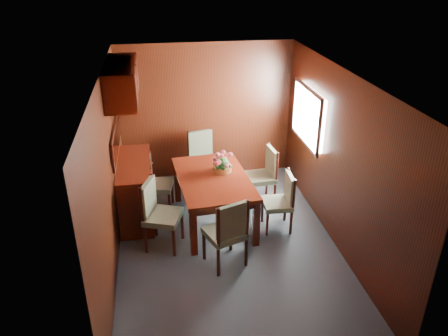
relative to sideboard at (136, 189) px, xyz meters
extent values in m
plane|color=#37434C|center=(1.25, -1.00, -0.45)|extent=(4.50, 4.50, 0.00)
cube|color=black|center=(-0.25, -1.00, 0.75)|extent=(0.02, 4.50, 2.40)
cube|color=black|center=(2.75, -1.00, 0.75)|extent=(0.02, 4.50, 2.40)
cube|color=black|center=(1.25, 1.25, 0.75)|extent=(3.00, 0.02, 2.40)
cube|color=black|center=(1.25, -3.25, 0.75)|extent=(3.00, 0.02, 2.40)
cube|color=black|center=(1.25, -1.00, 1.95)|extent=(3.00, 4.50, 0.02)
cube|color=white|center=(2.73, 0.10, 1.00)|extent=(0.14, 1.10, 0.80)
cube|color=#B2B2B7|center=(2.66, 0.10, 1.00)|extent=(0.04, 1.20, 0.90)
cube|color=black|center=(-0.22, 0.00, 0.83)|extent=(0.03, 1.36, 0.41)
cube|color=silver|center=(-0.20, 0.00, 0.83)|extent=(0.01, 1.30, 0.35)
cube|color=#350E06|center=(-0.05, 0.00, 1.68)|extent=(0.40, 1.40, 0.50)
cube|color=#350E06|center=(0.00, 0.00, 0.00)|extent=(0.48, 1.40, 0.90)
cube|color=#350E06|center=(0.76, -1.14, -0.10)|extent=(0.10, 0.10, 0.69)
cube|color=#350E06|center=(1.64, -1.07, -0.10)|extent=(0.10, 0.10, 0.69)
cube|color=#350E06|center=(0.64, 0.33, -0.10)|extent=(0.10, 0.10, 0.69)
cube|color=#350E06|center=(1.51, 0.40, -0.10)|extent=(0.10, 0.10, 0.69)
cube|color=black|center=(1.14, -0.37, 0.19)|extent=(1.01, 1.56, 0.10)
cube|color=#350E06|center=(1.14, -0.37, 0.27)|extent=(1.14, 1.69, 0.06)
cylinder|color=black|center=(0.27, -0.62, -0.25)|extent=(0.05, 0.05, 0.41)
cylinder|color=black|center=(0.12, -1.01, -0.25)|extent=(0.05, 0.05, 0.41)
cylinder|color=black|center=(0.64, -0.76, -0.25)|extent=(0.05, 0.05, 0.41)
cylinder|color=black|center=(0.50, -1.15, -0.25)|extent=(0.05, 0.05, 0.41)
cube|color=slate|center=(0.38, -0.88, 0.02)|extent=(0.59, 0.61, 0.08)
cylinder|color=black|center=(0.26, -0.62, 0.29)|extent=(0.05, 0.05, 0.54)
cylinder|color=black|center=(0.12, -1.01, 0.29)|extent=(0.05, 0.05, 0.54)
cube|color=slate|center=(0.21, -0.82, 0.31)|extent=(0.21, 0.43, 0.46)
cylinder|color=black|center=(0.21, 0.34, -0.27)|extent=(0.04, 0.04, 0.36)
cylinder|color=black|center=(0.14, -0.03, -0.27)|extent=(0.04, 0.04, 0.36)
cylinder|color=black|center=(0.55, 0.28, -0.27)|extent=(0.04, 0.04, 0.36)
cylinder|color=black|center=(0.49, -0.09, -0.27)|extent=(0.04, 0.04, 0.36)
cube|color=slate|center=(0.35, 0.13, -0.03)|extent=(0.47, 0.49, 0.07)
cylinder|color=black|center=(0.20, 0.34, 0.21)|extent=(0.04, 0.04, 0.48)
cylinder|color=black|center=(0.13, -0.02, 0.21)|extent=(0.04, 0.04, 0.48)
cube|color=slate|center=(0.19, 0.16, 0.22)|extent=(0.12, 0.39, 0.41)
cylinder|color=black|center=(2.20, -0.90, -0.27)|extent=(0.04, 0.04, 0.36)
cylinder|color=black|center=(2.22, -0.53, -0.27)|extent=(0.04, 0.04, 0.36)
cylinder|color=black|center=(1.85, -0.88, -0.27)|extent=(0.04, 0.04, 0.36)
cylinder|color=black|center=(1.87, -0.51, -0.27)|extent=(0.04, 0.04, 0.36)
cube|color=slate|center=(2.04, -0.70, -0.04)|extent=(0.43, 0.44, 0.07)
cylinder|color=black|center=(2.21, -0.90, 0.20)|extent=(0.04, 0.04, 0.48)
cylinder|color=black|center=(2.23, -0.53, 0.20)|extent=(0.04, 0.04, 0.48)
cube|color=slate|center=(2.20, -0.71, 0.22)|extent=(0.07, 0.39, 0.41)
cylinder|color=black|center=(2.18, -0.08, -0.26)|extent=(0.04, 0.04, 0.38)
cylinder|color=black|center=(2.14, 0.31, -0.26)|extent=(0.04, 0.04, 0.38)
cylinder|color=black|center=(1.81, -0.11, -0.26)|extent=(0.04, 0.04, 0.38)
cylinder|color=black|center=(1.77, 0.28, -0.26)|extent=(0.04, 0.04, 0.38)
cube|color=slate|center=(1.98, 0.10, -0.01)|extent=(0.47, 0.49, 0.08)
cylinder|color=black|center=(2.19, -0.08, 0.24)|extent=(0.04, 0.04, 0.51)
cylinder|color=black|center=(2.15, 0.31, 0.24)|extent=(0.04, 0.04, 0.51)
cube|color=slate|center=(2.15, 0.12, 0.26)|extent=(0.10, 0.41, 0.43)
cylinder|color=black|center=(1.02, -1.65, -0.25)|extent=(0.05, 0.05, 0.40)
cylinder|color=black|center=(1.41, -1.50, -0.25)|extent=(0.05, 0.05, 0.40)
cylinder|color=black|center=(0.89, -1.28, -0.25)|extent=(0.05, 0.05, 0.40)
cylinder|color=black|center=(1.28, -1.13, -0.25)|extent=(0.05, 0.05, 0.40)
cube|color=slate|center=(1.15, -1.39, 0.01)|extent=(0.60, 0.59, 0.08)
cylinder|color=black|center=(1.03, -1.65, 0.28)|extent=(0.05, 0.05, 0.54)
cylinder|color=black|center=(1.42, -1.51, 0.28)|extent=(0.05, 0.05, 0.54)
cube|color=slate|center=(1.21, -1.56, 0.30)|extent=(0.43, 0.21, 0.45)
cylinder|color=black|center=(1.29, 1.00, -0.25)|extent=(0.05, 0.05, 0.40)
cylinder|color=black|center=(0.90, 0.90, -0.25)|extent=(0.05, 0.05, 0.40)
cylinder|color=black|center=(1.40, 0.63, -0.25)|extent=(0.05, 0.05, 0.40)
cylinder|color=black|center=(1.00, 0.52, -0.25)|extent=(0.05, 0.05, 0.40)
cube|color=slate|center=(1.15, 0.76, 0.01)|extent=(0.58, 0.56, 0.08)
cylinder|color=black|center=(1.29, 1.01, 0.28)|extent=(0.05, 0.05, 0.54)
cylinder|color=black|center=(0.89, 0.91, 0.28)|extent=(0.05, 0.05, 0.54)
cube|color=slate|center=(1.10, 0.94, 0.30)|extent=(0.43, 0.17, 0.45)
cylinder|color=#CD7A3E|center=(1.30, -0.20, 0.35)|extent=(0.29, 0.29, 0.09)
sphere|color=#1D571E|center=(1.30, -0.20, 0.41)|extent=(0.22, 0.22, 0.22)
camera|label=1|loc=(0.39, -5.99, 3.23)|focal=35.00mm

